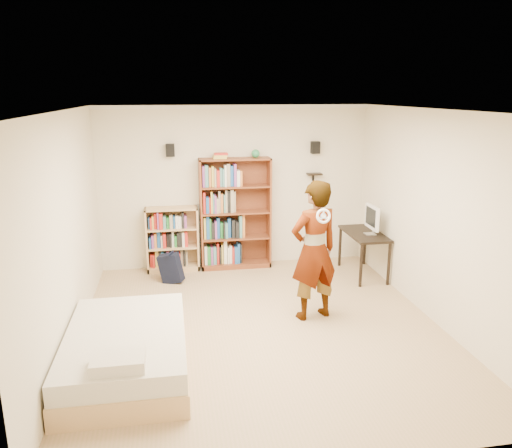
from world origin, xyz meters
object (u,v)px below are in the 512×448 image
(low_bookshelf, at_px, (172,239))
(tall_bookshelf, at_px, (235,214))
(daybed, at_px, (126,346))
(person, at_px, (314,251))
(computer_desk, at_px, (363,254))

(low_bookshelf, bearing_deg, tall_bookshelf, -0.57)
(daybed, relative_size, person, 1.05)
(computer_desk, xyz_separation_m, daybed, (-3.57, -2.33, -0.07))
(tall_bookshelf, height_order, computer_desk, tall_bookshelf)
(low_bookshelf, distance_m, daybed, 3.14)
(computer_desk, distance_m, person, 1.95)
(computer_desk, xyz_separation_m, person, (-1.24, -1.39, 0.56))
(computer_desk, bearing_deg, person, -131.92)
(tall_bookshelf, bearing_deg, person, -70.78)
(low_bookshelf, xyz_separation_m, computer_desk, (3.04, -0.76, -0.18))
(person, bearing_deg, low_bookshelf, -66.10)
(daybed, bearing_deg, computer_desk, 33.12)
(daybed, bearing_deg, low_bookshelf, 80.36)
(low_bookshelf, distance_m, person, 2.83)
(tall_bookshelf, bearing_deg, computer_desk, -20.59)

